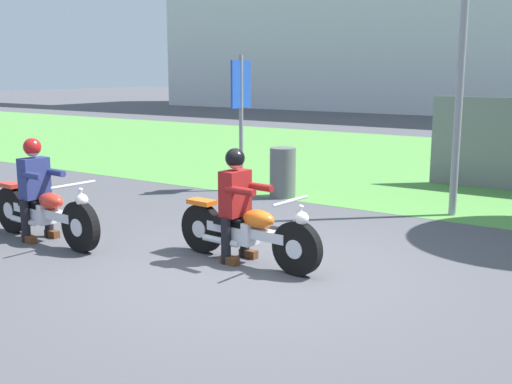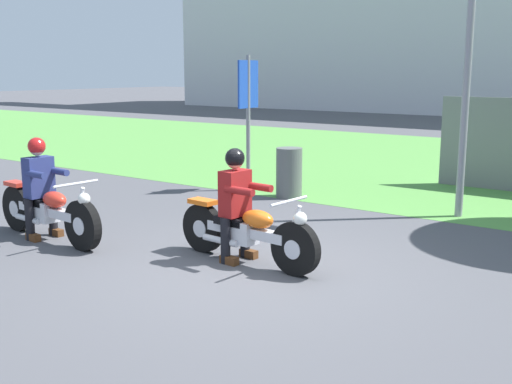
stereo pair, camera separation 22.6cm
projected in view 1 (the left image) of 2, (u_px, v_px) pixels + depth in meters
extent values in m
plane|color=#4C4C51|center=(253.00, 270.00, 7.40)|extent=(120.00, 120.00, 0.00)
cube|color=#549342|center=(477.00, 167.00, 15.25)|extent=(60.00, 12.00, 0.01)
cylinder|color=black|center=(297.00, 248.00, 7.16)|extent=(0.64, 0.17, 0.63)
cylinder|color=silver|center=(297.00, 248.00, 7.16)|extent=(0.23, 0.16, 0.22)
cylinder|color=black|center=(202.00, 228.00, 8.06)|extent=(0.64, 0.17, 0.63)
cylinder|color=silver|center=(202.00, 228.00, 8.06)|extent=(0.23, 0.16, 0.22)
cube|color=silver|center=(247.00, 231.00, 7.60)|extent=(1.20, 0.23, 0.12)
cube|color=silver|center=(244.00, 232.00, 7.63)|extent=(0.34, 0.26, 0.28)
ellipsoid|color=orange|center=(258.00, 219.00, 7.45)|extent=(0.46, 0.27, 0.22)
cube|color=black|center=(233.00, 221.00, 7.71)|extent=(0.46, 0.27, 0.10)
cube|color=orange|center=(202.00, 202.00, 8.00)|extent=(0.37, 0.23, 0.06)
cylinder|color=silver|center=(294.00, 226.00, 7.14)|extent=(0.26, 0.07, 0.53)
cylinder|color=silver|center=(290.00, 201.00, 7.12)|extent=(0.08, 0.66, 0.04)
sphere|color=white|center=(302.00, 218.00, 7.05)|extent=(0.16, 0.16, 0.16)
cylinder|color=silver|center=(221.00, 241.00, 7.70)|extent=(0.55, 0.12, 0.08)
cylinder|color=black|center=(245.00, 235.00, 7.87)|extent=(0.12, 0.12, 0.57)
cube|color=#593319|center=(248.00, 254.00, 7.87)|extent=(0.25, 0.12, 0.10)
cylinder|color=black|center=(226.00, 241.00, 7.59)|extent=(0.12, 0.12, 0.57)
cube|color=#593319|center=(230.00, 260.00, 7.60)|extent=(0.25, 0.12, 0.10)
cube|color=maroon|center=(235.00, 193.00, 7.62)|extent=(0.25, 0.40, 0.56)
cylinder|color=maroon|center=(258.00, 187.00, 7.60)|extent=(0.43, 0.12, 0.09)
cylinder|color=maroon|center=(240.00, 191.00, 7.34)|extent=(0.43, 0.12, 0.09)
sphere|color=#D8A884|center=(235.00, 161.00, 7.54)|extent=(0.20, 0.20, 0.20)
sphere|color=black|center=(235.00, 158.00, 7.54)|extent=(0.24, 0.24, 0.24)
cylinder|color=black|center=(80.00, 227.00, 8.07)|extent=(0.67, 0.17, 0.67)
cylinder|color=silver|center=(80.00, 227.00, 8.07)|extent=(0.24, 0.16, 0.23)
cylinder|color=black|center=(12.00, 210.00, 9.06)|extent=(0.67, 0.17, 0.67)
cylinder|color=silver|center=(12.00, 210.00, 9.06)|extent=(0.24, 0.16, 0.23)
cube|color=silver|center=(44.00, 212.00, 8.55)|extent=(1.30, 0.24, 0.12)
cube|color=silver|center=(42.00, 213.00, 8.58)|extent=(0.34, 0.26, 0.28)
ellipsoid|color=red|center=(51.00, 201.00, 8.40)|extent=(0.46, 0.27, 0.22)
cube|color=black|center=(34.00, 203.00, 8.66)|extent=(0.46, 0.27, 0.10)
cube|color=red|center=(10.00, 185.00, 8.99)|extent=(0.37, 0.23, 0.06)
cylinder|color=silver|center=(77.00, 207.00, 8.05)|extent=(0.26, 0.07, 0.53)
cylinder|color=silver|center=(73.00, 185.00, 8.03)|extent=(0.08, 0.66, 0.04)
sphere|color=white|center=(82.00, 200.00, 7.97)|extent=(0.16, 0.16, 0.16)
cylinder|color=silver|center=(23.00, 221.00, 8.65)|extent=(0.55, 0.12, 0.08)
cylinder|color=black|center=(49.00, 216.00, 8.82)|extent=(0.12, 0.12, 0.58)
cube|color=#593319|center=(52.00, 234.00, 8.83)|extent=(0.25, 0.12, 0.10)
cylinder|color=black|center=(25.00, 221.00, 8.54)|extent=(0.12, 0.12, 0.58)
cube|color=#593319|center=(29.00, 239.00, 8.55)|extent=(0.25, 0.12, 0.10)
cube|color=navy|center=(34.00, 178.00, 8.57)|extent=(0.25, 0.40, 0.56)
cylinder|color=navy|center=(54.00, 172.00, 8.55)|extent=(0.43, 0.12, 0.09)
cylinder|color=navy|center=(32.00, 176.00, 8.29)|extent=(0.43, 0.12, 0.09)
sphere|color=#D8A884|center=(32.00, 149.00, 8.50)|extent=(0.20, 0.20, 0.20)
sphere|color=#B21919|center=(32.00, 147.00, 8.49)|extent=(0.24, 0.24, 0.24)
cylinder|color=gray|center=(462.00, 57.00, 9.72)|extent=(0.12, 0.12, 5.04)
cylinder|color=#595E5B|center=(283.00, 173.00, 11.56)|extent=(0.48, 0.48, 0.92)
cylinder|color=gray|center=(241.00, 124.00, 12.07)|extent=(0.08, 0.08, 2.60)
cube|color=#1E47B2|center=(241.00, 84.00, 11.93)|extent=(0.04, 0.60, 0.90)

